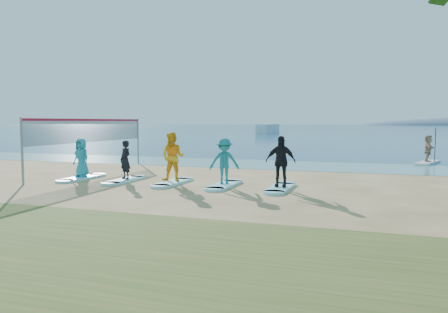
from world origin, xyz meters
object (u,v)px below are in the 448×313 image
(student_1, at_px, (125,160))
(student_3, at_px, (224,161))
(student_2, at_px, (173,157))
(paddleboarder, at_px, (428,148))
(surfboard_4, at_px, (280,188))
(volleyball_net, at_px, (92,131))
(surfboard_3, at_px, (224,185))
(student_0, at_px, (81,158))
(paddleboard, at_px, (428,163))
(surfboard_2, at_px, (173,182))
(student_4, at_px, (281,161))
(surfboard_0, at_px, (82,178))
(boat_offshore_a, at_px, (268,133))
(surfboard_1, at_px, (126,180))

(student_1, relative_size, student_3, 0.92)
(student_2, relative_size, student_3, 1.12)
(paddleboarder, bearing_deg, surfboard_4, 151.67)
(volleyball_net, distance_m, surfboard_4, 9.88)
(surfboard_3, distance_m, surfboard_4, 2.06)
(student_0, bearing_deg, student_3, 11.05)
(paddleboard, height_order, surfboard_2, paddleboard)
(student_4, bearing_deg, paddleboard, 58.95)
(paddleboard, distance_m, surfboard_2, 15.44)
(paddleboard, relative_size, student_3, 1.82)
(student_0, relative_size, surfboard_4, 0.71)
(surfboard_3, xyz_separation_m, surfboard_4, (2.06, 0.00, 0.00))
(surfboard_0, bearing_deg, boat_offshore_a, 97.38)
(paddleboard, xyz_separation_m, surfboard_2, (-9.97, -11.78, -0.01))
(volleyball_net, relative_size, student_4, 5.15)
(volleyball_net, height_order, student_1, volleyball_net)
(student_2, height_order, surfboard_3, student_2)
(surfboard_1, xyz_separation_m, surfboard_3, (4.12, 0.00, 0.00))
(volleyball_net, bearing_deg, student_4, -14.06)
(surfboard_4, bearing_deg, student_1, 180.00)
(paddleboard, relative_size, boat_offshore_a, 0.38)
(surfboard_3, bearing_deg, boat_offshore_a, 102.25)
(surfboard_1, distance_m, surfboard_4, 6.17)
(surfboard_2, bearing_deg, surfboard_3, 0.00)
(surfboard_1, bearing_deg, boat_offshore_a, 99.02)
(boat_offshore_a, relative_size, student_2, 4.29)
(student_2, bearing_deg, surfboard_2, 0.00)
(student_2, bearing_deg, paddleboard, 45.86)
(student_0, distance_m, surfboard_4, 8.27)
(surfboard_4, bearing_deg, student_4, 0.00)
(surfboard_3, xyz_separation_m, student_3, (0.00, 0.00, 0.87))
(surfboard_4, bearing_deg, paddleboarder, 63.58)
(surfboard_1, bearing_deg, surfboard_4, 0.00)
(paddleboard, xyz_separation_m, surfboard_4, (-5.85, -11.78, -0.01))
(paddleboarder, bearing_deg, student_3, 144.21)
(volleyball_net, relative_size, student_2, 4.91)
(surfboard_0, bearing_deg, surfboard_2, 0.00)
(paddleboard, relative_size, surfboard_2, 1.36)
(student_3, xyz_separation_m, surfboard_4, (2.06, 0.00, -0.87))
(boat_offshore_a, height_order, student_4, student_4)
(surfboard_2, relative_size, surfboard_3, 1.00)
(paddleboarder, distance_m, student_4, 13.16)
(paddleboard, bearing_deg, volleyball_net, -129.42)
(student_1, xyz_separation_m, surfboard_2, (2.06, 0.00, -0.80))
(student_0, distance_m, surfboard_1, 2.22)
(surfboard_4, bearing_deg, surfboard_3, 180.00)
(surfboard_0, height_order, student_0, student_0)
(surfboard_0, xyz_separation_m, student_4, (8.23, 0.00, 0.93))
(paddleboard, relative_size, surfboard_4, 1.36)
(surfboard_3, distance_m, student_3, 0.87)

